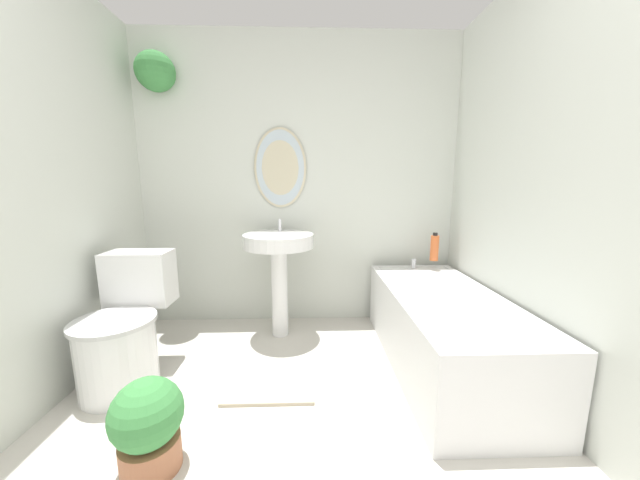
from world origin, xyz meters
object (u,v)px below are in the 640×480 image
(potted_plant, at_px, (148,424))
(toilet, at_px, (125,331))
(bathtub, at_px, (443,328))
(shampoo_bottle, at_px, (434,248))
(pedestal_sink, at_px, (279,256))

(potted_plant, bearing_deg, toilet, 124.64)
(toilet, height_order, bathtub, toilet)
(toilet, relative_size, potted_plant, 1.88)
(bathtub, xyz_separation_m, potted_plant, (-1.55, -0.74, -0.05))
(shampoo_bottle, height_order, potted_plant, shampoo_bottle)
(pedestal_sink, bearing_deg, toilet, -145.80)
(toilet, xyz_separation_m, bathtub, (1.99, 0.11, -0.06))
(toilet, relative_size, shampoo_bottle, 3.33)
(shampoo_bottle, distance_m, potted_plant, 2.21)
(bathtub, bearing_deg, pedestal_sink, 156.50)
(bathtub, distance_m, potted_plant, 1.72)
(pedestal_sink, height_order, shampoo_bottle, pedestal_sink)
(shampoo_bottle, bearing_deg, potted_plant, -141.85)
(bathtub, bearing_deg, potted_plant, -154.39)
(toilet, bearing_deg, bathtub, 3.18)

